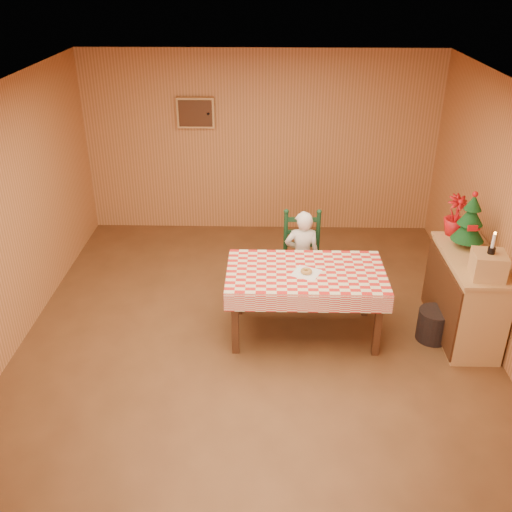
{
  "coord_description": "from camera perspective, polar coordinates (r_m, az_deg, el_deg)",
  "views": [
    {
      "loc": [
        0.12,
        -4.94,
        3.63
      ],
      "look_at": [
        0.0,
        0.2,
        0.95
      ],
      "focal_mm": 40.0,
      "sensor_mm": 36.0,
      "label": 1
    }
  ],
  "objects": [
    {
      "name": "ladder_chair",
      "position": [
        6.74,
        4.57,
        -0.22
      ],
      "size": [
        0.44,
        0.4,
        1.08
      ],
      "color": "black",
      "rests_on": "ground"
    },
    {
      "name": "candle_set",
      "position": [
        5.76,
        22.55,
        0.82
      ],
      "size": [
        0.07,
        0.07,
        0.22
      ],
      "color": "black",
      "rests_on": "crate"
    },
    {
      "name": "crate",
      "position": [
        5.84,
        22.22,
        -0.84
      ],
      "size": [
        0.33,
        0.33,
        0.25
      ],
      "primitive_type": "cube",
      "rotation": [
        0.0,
        0.0,
        -0.12
      ],
      "color": "tan",
      "rests_on": "shelf_unit"
    },
    {
      "name": "cabin_walls",
      "position": [
        5.77,
        0.05,
        9.28
      ],
      "size": [
        5.1,
        6.05,
        2.65
      ],
      "color": "#BD7844",
      "rests_on": "ground"
    },
    {
      "name": "napkin",
      "position": [
        5.88,
        5.05,
        -1.7
      ],
      "size": [
        0.35,
        0.35,
        0.0
      ],
      "primitive_type": "cube",
      "rotation": [
        0.0,
        0.0,
        -0.43
      ],
      "color": "white",
      "rests_on": "dining_table"
    },
    {
      "name": "dining_table",
      "position": [
        5.96,
        4.99,
        -2.17
      ],
      "size": [
        1.66,
        0.96,
        0.77
      ],
      "color": "#462412",
      "rests_on": "ground"
    },
    {
      "name": "storage_bin",
      "position": [
        6.4,
        17.35,
        -6.6
      ],
      "size": [
        0.45,
        0.45,
        0.35
      ],
      "primitive_type": "cylinder",
      "rotation": [
        0.0,
        0.0,
        0.39
      ],
      "color": "black",
      "rests_on": "ground"
    },
    {
      "name": "seated_child",
      "position": [
        6.66,
        4.61,
        0.0
      ],
      "size": [
        0.41,
        0.27,
        1.12
      ],
      "primitive_type": "imported",
      "rotation": [
        0.0,
        0.0,
        3.14
      ],
      "color": "silver",
      "rests_on": "ground"
    },
    {
      "name": "flower_arrangement",
      "position": [
        6.59,
        19.37,
        3.85
      ],
      "size": [
        0.33,
        0.33,
        0.45
      ],
      "primitive_type": "imported",
      "rotation": [
        0.0,
        0.0,
        0.41
      ],
      "color": "#B21014",
      "rests_on": "shelf_unit"
    },
    {
      "name": "ground",
      "position": [
        6.13,
        -0.05,
        -8.77
      ],
      "size": [
        6.0,
        6.0,
        0.0
      ],
      "primitive_type": "plane",
      "color": "brown",
      "rests_on": "ground"
    },
    {
      "name": "christmas_tree",
      "position": [
        6.33,
        20.62,
        3.19
      ],
      "size": [
        0.34,
        0.34,
        0.62
      ],
      "color": "#462412",
      "rests_on": "shelf_unit"
    },
    {
      "name": "donut",
      "position": [
        5.87,
        5.06,
        -1.51
      ],
      "size": [
        0.16,
        0.16,
        0.04
      ],
      "primitive_type": "torus",
      "rotation": [
        0.0,
        0.0,
        0.43
      ],
      "color": "#BD8B44",
      "rests_on": "napkin"
    },
    {
      "name": "shelf_unit",
      "position": [
        6.44,
        20.11,
        -3.77
      ],
      "size": [
        0.54,
        1.24,
        0.93
      ],
      "color": "tan",
      "rests_on": "ground"
    }
  ]
}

